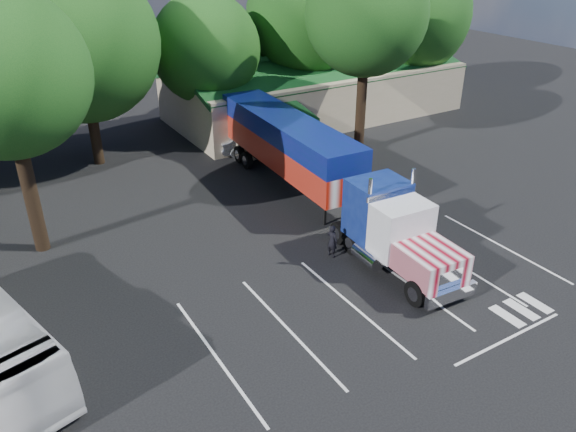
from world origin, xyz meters
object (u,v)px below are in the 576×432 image
silver_sedan (252,142)px  bicycle (291,166)px  woman (332,241)px  semi_truck (311,161)px

silver_sedan → bicycle: bearing=-160.6°
bicycle → woman: bearing=-134.0°
semi_truck → bicycle: bearing=75.2°
woman → silver_sedan: size_ratio=0.36×
semi_truck → woman: size_ratio=12.85×
woman → bicycle: (3.90, 10.21, -0.44)m
semi_truck → woman: semi_truck is taller
bicycle → silver_sedan: (-0.50, 4.52, 0.38)m
silver_sedan → semi_truck: bearing=-173.0°
semi_truck → woman: bearing=-110.2°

